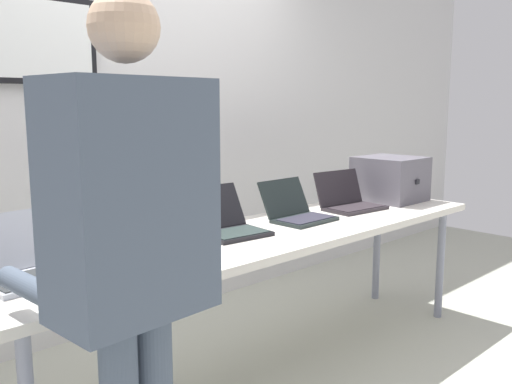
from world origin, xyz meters
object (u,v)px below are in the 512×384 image
(laptop_station_3, at_px, (297,211))
(equipment_box, at_px, (390,179))
(laptop_station_1, at_px, (142,241))
(laptop_station_2, at_px, (228,223))
(coffee_mug, at_px, (169,263))
(laptop_station_0, at_px, (24,265))
(laptop_station_4, at_px, (349,200))
(person, at_px, (130,241))
(workbench, at_px, (270,240))

(laptop_station_3, bearing_deg, equipment_box, -0.29)
(equipment_box, distance_m, laptop_station_1, 1.94)
(laptop_station_2, height_order, coffee_mug, laptop_station_2)
(laptop_station_0, distance_m, laptop_station_1, 0.50)
(laptop_station_3, bearing_deg, laptop_station_4, 0.17)
(person, distance_m, coffee_mug, 0.58)
(workbench, xyz_separation_m, laptop_station_4, (0.78, 0.08, 0.11))
(laptop_station_2, relative_size, person, 0.22)
(laptop_station_4, bearing_deg, workbench, -174.30)
(laptop_station_1, distance_m, laptop_station_3, 1.01)
(laptop_station_1, relative_size, person, 0.19)
(laptop_station_3, bearing_deg, laptop_station_1, -179.52)
(laptop_station_0, bearing_deg, laptop_station_4, -0.30)
(equipment_box, relative_size, laptop_station_0, 1.08)
(laptop_station_1, height_order, coffee_mug, laptop_station_1)
(laptop_station_3, xyz_separation_m, coffee_mug, (-1.10, -0.33, -0.00))
(workbench, distance_m, coffee_mug, 0.85)
(laptop_station_2, distance_m, laptop_station_4, 0.97)
(equipment_box, bearing_deg, laptop_station_3, 179.71)
(workbench, height_order, laptop_station_3, laptop_station_3)
(person, bearing_deg, coffee_mug, 44.29)
(person, bearing_deg, laptop_station_0, 93.05)
(equipment_box, bearing_deg, laptop_station_4, 179.21)
(equipment_box, bearing_deg, laptop_station_1, -179.89)
(laptop_station_1, distance_m, laptop_station_2, 0.52)
(workbench, xyz_separation_m, equipment_box, (1.22, 0.07, 0.20))
(laptop_station_1, bearing_deg, equipment_box, 0.11)
(workbench, height_order, laptop_station_4, laptop_station_4)
(laptop_station_0, bearing_deg, laptop_station_2, 1.00)
(equipment_box, xyz_separation_m, coffee_mug, (-2.03, -0.32, -0.10))
(workbench, relative_size, laptop_station_1, 8.80)
(equipment_box, bearing_deg, workbench, -176.66)
(equipment_box, distance_m, laptop_station_4, 0.46)
(laptop_station_0, distance_m, coffee_mug, 0.54)
(laptop_station_2, distance_m, coffee_mug, 0.70)
(equipment_box, xyz_separation_m, laptop_station_0, (-2.44, 0.02, -0.09))
(laptop_station_1, bearing_deg, workbench, -5.36)
(workbench, bearing_deg, laptop_station_1, 174.64)
(laptop_station_1, bearing_deg, laptop_station_2, 4.21)
(laptop_station_3, relative_size, laptop_station_4, 0.87)
(laptop_station_1, bearing_deg, coffee_mug, -104.93)
(workbench, bearing_deg, laptop_station_3, 14.58)
(equipment_box, height_order, person, person)
(laptop_station_4, bearing_deg, coffee_mug, -168.29)
(laptop_station_2, xyz_separation_m, person, (-0.99, -0.73, 0.22))
(laptop_station_4, bearing_deg, person, -160.38)
(equipment_box, distance_m, laptop_station_2, 1.42)
(person, bearing_deg, equipment_box, 16.06)
(coffee_mug, bearing_deg, equipment_box, 9.01)
(laptop_station_0, relative_size, laptop_station_4, 0.94)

